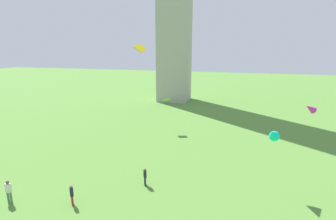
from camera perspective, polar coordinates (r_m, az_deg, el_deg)
name	(u,v)px	position (r m, az deg, el deg)	size (l,w,h in m)	color
person_0	(8,190)	(23.72, -31.22, -14.59)	(0.54, 0.37, 1.79)	#51754C
person_1	(72,194)	(21.53, -20.10, -16.62)	(0.45, 0.47, 1.58)	red
person_2	(145,176)	(22.87, -5.00, -13.93)	(0.39, 0.47, 1.56)	#1E2333
kite_flying_1	(140,48)	(18.93, -6.06, 13.17)	(0.59, 1.01, 0.63)	#CFB609
kite_flying_2	(167,100)	(36.08, -0.30, 2.27)	(1.22, 1.12, 0.57)	#40D911
kite_flying_3	(273,134)	(22.22, 21.76, -4.85)	(1.26, 1.63, 1.33)	#05DCD1
kite_flying_4	(310,108)	(29.52, 28.35, 0.36)	(1.40, 1.15, 1.12)	#D02BA4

